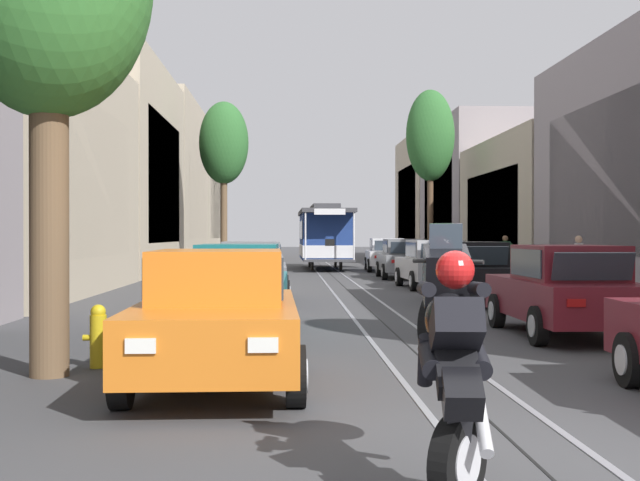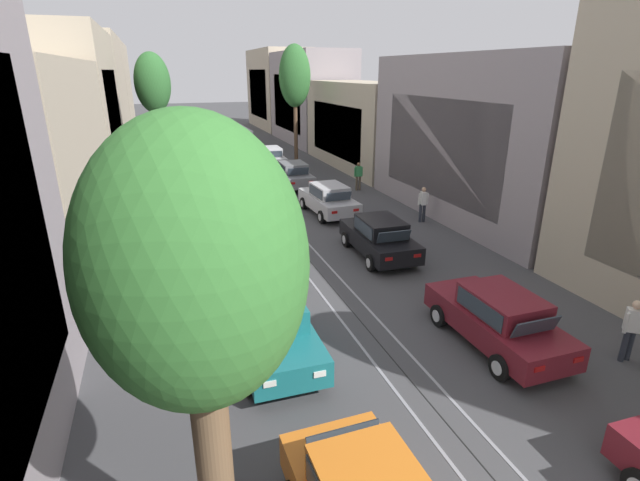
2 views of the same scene
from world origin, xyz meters
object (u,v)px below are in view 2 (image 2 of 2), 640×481
object	(u,v)px
parked_car_maroon_second_right	(498,318)
parked_car_white_sixth_right	(270,157)
parked_car_teal_second_left	(273,327)
parked_car_grey_fifth_right	(293,175)
street_tree_kerb_right_second	(295,77)
street_tree_kerb_left_second	(153,84)
pedestrian_on_left_pavement	(632,327)
parked_car_black_mid_right	(379,237)
pedestrian_crossing_far	(423,202)
street_tree_kerb_left_near	(196,277)
parked_car_silver_fourth_right	(329,199)
cable_car_trolley	(226,142)
pedestrian_on_right_pavement	(358,175)
parked_car_grey_mid_left	(234,247)

from	to	relation	value
parked_car_maroon_second_right	parked_car_white_sixth_right	distance (m)	25.94
parked_car_teal_second_left	parked_car_maroon_second_right	distance (m)	5.97
parked_car_grey_fifth_right	street_tree_kerb_right_second	world-z (taller)	street_tree_kerb_right_second
street_tree_kerb_left_second	pedestrian_on_left_pavement	xyz separation A→B (m)	(10.59, -28.24, -5.15)
parked_car_black_mid_right	pedestrian_crossing_far	bearing A→B (deg)	40.59
street_tree_kerb_left_near	parked_car_silver_fourth_right	bearing A→B (deg)	65.39
cable_car_trolley	parked_car_white_sixth_right	bearing A→B (deg)	-48.19
street_tree_kerb_left_second	street_tree_kerb_left_near	bearing A→B (deg)	-89.77
parked_car_black_mid_right	street_tree_kerb_left_near	size ratio (longest dim) A/B	0.66
parked_car_maroon_second_right	pedestrian_on_right_pavement	world-z (taller)	pedestrian_on_right_pavement
parked_car_silver_fourth_right	street_tree_kerb_right_second	distance (m)	14.93
parked_car_teal_second_left	parked_car_grey_fifth_right	size ratio (longest dim) A/B	1.00
parked_car_teal_second_left	street_tree_kerb_left_near	xyz separation A→B (m)	(-2.03, -5.38, 4.02)
parked_car_grey_fifth_right	pedestrian_on_left_pavement	xyz separation A→B (m)	(2.84, -21.04, 0.16)
parked_car_grey_mid_left	pedestrian_crossing_far	distance (m)	9.94
pedestrian_on_right_pavement	pedestrian_crossing_far	distance (m)	6.99
parked_car_teal_second_left	pedestrian_crossing_far	bearing A→B (deg)	42.51
parked_car_grey_mid_left	pedestrian_on_right_pavement	size ratio (longest dim) A/B	2.54
parked_car_black_mid_right	pedestrian_on_left_pavement	xyz separation A→B (m)	(2.82, -8.59, 0.16)
street_tree_kerb_left_second	street_tree_kerb_right_second	world-z (taller)	street_tree_kerb_right_second
parked_car_teal_second_left	cable_car_trolley	size ratio (longest dim) A/B	0.48
parked_car_white_sixth_right	street_tree_kerb_left_second	distance (m)	9.48
pedestrian_on_left_pavement	pedestrian_crossing_far	distance (m)	12.04
parked_car_teal_second_left	pedestrian_on_right_pavement	xyz separation A→B (m)	(9.19, 15.76, 0.18)
parked_car_maroon_second_right	cable_car_trolley	size ratio (longest dim) A/B	0.48
cable_car_trolley	parked_car_grey_fifth_right	bearing A→B (deg)	-74.23
parked_car_black_mid_right	pedestrian_crossing_far	xyz separation A→B (m)	(3.96, 3.40, 0.18)
street_tree_kerb_left_second	pedestrian_crossing_far	distance (m)	20.69
parked_car_grey_fifth_right	parked_car_white_sixth_right	size ratio (longest dim) A/B	0.99
pedestrian_on_left_pavement	parked_car_grey_mid_left	bearing A→B (deg)	132.02
parked_car_maroon_second_right	street_tree_kerb_right_second	distance (m)	27.27
street_tree_kerb_left_near	street_tree_kerb_right_second	xyz separation A→B (m)	(9.94, 30.45, 1.71)
parked_car_grey_mid_left	street_tree_kerb_left_second	bearing A→B (deg)	96.47
parked_car_grey_mid_left	street_tree_kerb_left_second	distance (m)	19.70
street_tree_kerb_left_second	pedestrian_crossing_far	size ratio (longest dim) A/B	4.73
parked_car_silver_fourth_right	pedestrian_on_left_pavement	xyz separation A→B (m)	(2.76, -14.66, 0.16)
parked_car_maroon_second_right	parked_car_grey_fifth_right	distance (m)	19.35
parked_car_silver_fourth_right	street_tree_kerb_left_second	bearing A→B (deg)	119.99
parked_car_grey_mid_left	pedestrian_on_left_pavement	size ratio (longest dim) A/B	2.58
street_tree_kerb_left_near	street_tree_kerb_left_second	distance (m)	30.45
parked_car_silver_fourth_right	parked_car_black_mid_right	bearing A→B (deg)	-90.64
street_tree_kerb_right_second	pedestrian_on_right_pavement	size ratio (longest dim) A/B	5.14
parked_car_silver_fourth_right	street_tree_kerb_left_near	distance (m)	18.96
cable_car_trolley	pedestrian_on_left_pavement	xyz separation A→B (m)	(5.60, -30.81, -0.70)
parked_car_grey_mid_left	parked_car_teal_second_left	bearing A→B (deg)	-89.91
street_tree_kerb_left_near	cable_car_trolley	xyz separation A→B (m)	(4.87, 32.99, -3.16)
pedestrian_on_right_pavement	street_tree_kerb_left_second	bearing A→B (deg)	140.72
parked_car_maroon_second_right	parked_car_silver_fourth_right	xyz separation A→B (m)	(-0.09, 12.97, 0.00)
parked_car_maroon_second_right	parked_car_silver_fourth_right	bearing A→B (deg)	90.39
parked_car_grey_mid_left	parked_car_white_sixth_right	bearing A→B (deg)	72.67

